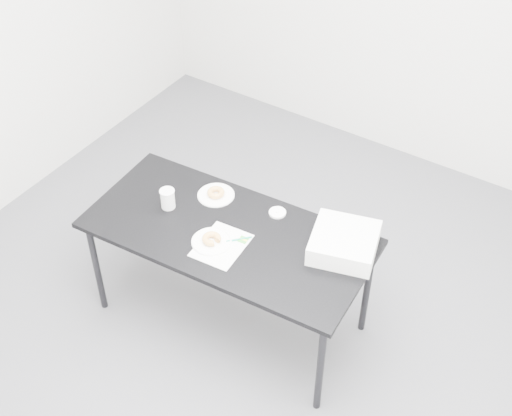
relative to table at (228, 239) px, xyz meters
The scene contains 13 objects.
floor 0.66m from the table, 32.69° to the left, with size 4.00×4.00×0.00m, color #46474B.
table is the anchor object (origin of this frame).
scorecard 0.12m from the table, 73.72° to the right, with size 0.23×0.30×0.00m, color white.
logo_patch 0.12m from the table, ahead, with size 0.05×0.05×0.00m, color green.
pen 0.11m from the table, 14.69° to the right, with size 0.01×0.01×0.14m, color #0C8A6D.
napkin 0.14m from the table, 83.32° to the right, with size 0.15×0.15×0.00m, color white.
plate_near 0.13m from the table, 102.87° to the right, with size 0.21×0.21×0.01m, color white.
donut_near 0.14m from the table, 102.87° to the right, with size 0.10×0.10×0.03m, color #C0873C.
plate_far 0.31m from the table, 137.33° to the left, with size 0.21×0.21×0.01m, color white.
donut_far 0.31m from the table, 137.33° to the left, with size 0.10×0.10×0.03m, color #C0873C.
coffee_cup 0.41m from the table, behind, with size 0.08×0.08×0.12m, color white.
cup_lid 0.31m from the table, 61.05° to the left, with size 0.09×0.09×0.01m, color white.
bakery_box 0.63m from the table, 19.66° to the left, with size 0.33×0.33×0.11m, color white.
Camera 1 is at (1.51, -2.30, 3.33)m, focal length 50.00 mm.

